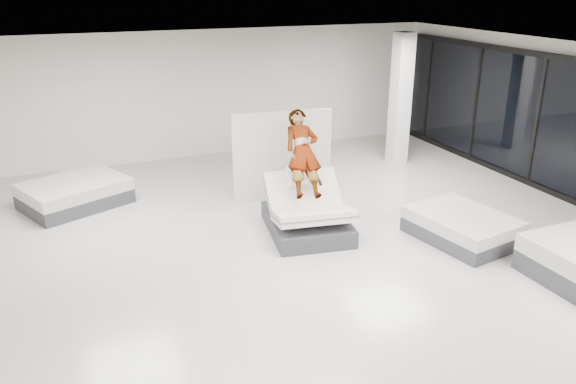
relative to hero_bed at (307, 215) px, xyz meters
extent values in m
plane|color=beige|center=(-0.21, -1.55, -0.35)|extent=(14.00, 14.00, 0.00)
plane|color=black|center=(-0.21, -1.55, 2.85)|extent=(14.00, 14.00, 0.00)
cube|color=silver|center=(-0.21, 5.45, 1.25)|extent=(12.00, 0.04, 3.20)
cube|color=#323136|center=(0.00, 0.02, -0.19)|extent=(1.62, 1.99, 0.32)
cube|color=silver|center=(0.05, 0.32, 0.32)|extent=(1.47, 1.04, 0.69)
cube|color=#5D5D62|center=(0.05, 0.32, 0.32)|extent=(1.47, 0.96, 0.57)
cube|color=silver|center=(-0.06, -0.40, 0.16)|extent=(1.48, 1.12, 0.38)
cube|color=#5D5D62|center=(-0.06, -0.40, 0.16)|extent=(1.50, 1.11, 0.22)
cube|color=white|center=(0.07, 0.44, 0.61)|extent=(0.55, 0.44, 0.32)
imported|color=slate|center=(0.05, 0.31, 0.84)|extent=(0.89, 1.67, 1.54)
cube|color=black|center=(0.21, -0.07, 0.62)|extent=(0.07, 0.15, 0.08)
cube|color=silver|center=(0.22, 1.78, 0.59)|extent=(2.06, 0.41, 1.88)
cube|color=#323136|center=(2.44, -1.31, -0.22)|extent=(1.60, 1.96, 0.26)
cube|color=silver|center=(2.44, -1.31, 0.03)|extent=(1.60, 1.96, 0.22)
cube|color=#323136|center=(-3.87, 2.98, -0.20)|extent=(2.33, 2.09, 0.29)
cube|color=silver|center=(-3.87, 2.98, 0.06)|extent=(2.33, 2.09, 0.24)
cube|color=silver|center=(3.79, 2.95, 1.25)|extent=(0.40, 0.40, 3.20)
cube|color=black|center=(5.69, 0.45, 1.10)|extent=(0.09, 0.08, 2.80)
cube|color=black|center=(5.69, 2.45, 1.10)|extent=(0.09, 0.08, 2.80)
cube|color=black|center=(5.69, 4.45, 1.10)|extent=(0.09, 0.08, 2.80)
camera|label=1|loc=(-3.87, -8.56, 4.04)|focal=35.00mm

